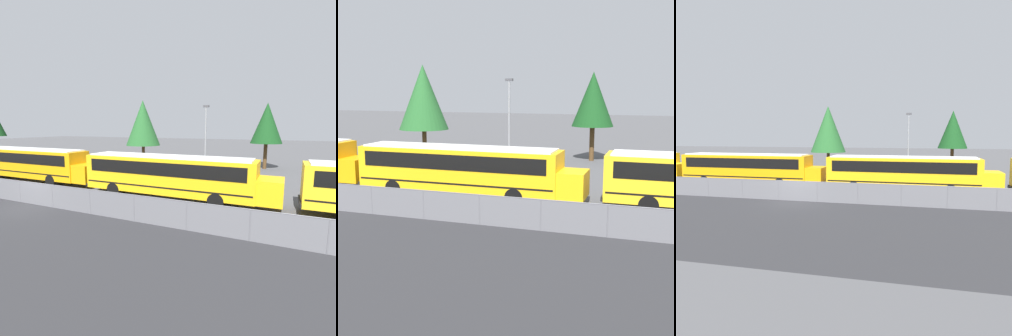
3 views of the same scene
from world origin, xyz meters
TOP-DOWN VIEW (x-y plane):
  - school_bus_3 at (7.60, 4.95)m, footprint 14.02×2.45m
  - light_pole at (7.37, 14.34)m, footprint 0.60×0.24m
  - tree_1 at (-3.88, 21.24)m, footprint 4.88×4.88m
  - tree_3 at (12.66, 22.35)m, footprint 3.75×3.75m

SIDE VIEW (x-z plane):
  - school_bus_3 at x=7.60m, z-range 0.31..3.44m
  - light_pole at x=7.37m, z-range 0.38..7.67m
  - tree_3 at x=12.66m, z-range 1.54..9.56m
  - tree_1 at x=-3.88m, z-range 1.24..10.10m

